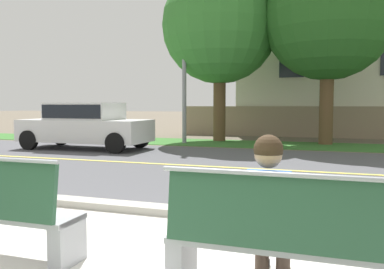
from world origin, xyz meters
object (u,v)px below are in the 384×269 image
(seated_person_blue, at_px, (269,207))
(shade_tree_left, at_px, (333,4))
(bench_right, at_px, (296,244))
(streetlamp, at_px, (186,33))
(car_white_far, at_px, (85,123))
(shade_tree_far_left, at_px, (223,16))

(seated_person_blue, distance_m, shade_tree_left, 13.07)
(bench_right, xyz_separation_m, shade_tree_left, (0.39, 12.47, 4.60))
(streetlamp, relative_size, shade_tree_left, 0.95)
(seated_person_blue, relative_size, streetlamp, 0.17)
(bench_right, xyz_separation_m, car_white_far, (-7.38, 8.48, 0.39))
(bench_right, height_order, car_white_far, car_white_far)
(bench_right, bearing_deg, shade_tree_left, 88.19)
(shade_tree_far_left, bearing_deg, streetlamp, -138.38)
(streetlamp, bearing_deg, car_white_far, -129.00)
(shade_tree_left, bearing_deg, shade_tree_far_left, 178.13)
(bench_right, relative_size, seated_person_blue, 1.57)
(streetlamp, xyz_separation_m, shade_tree_far_left, (1.18, 1.05, 0.76))
(bench_right, relative_size, car_white_far, 0.46)
(seated_person_blue, distance_m, car_white_far, 10.97)
(bench_right, distance_m, shade_tree_left, 13.30)
(shade_tree_far_left, bearing_deg, bench_right, -73.60)
(seated_person_blue, bearing_deg, shade_tree_far_left, 105.68)
(seated_person_blue, height_order, shade_tree_far_left, shade_tree_far_left)
(seated_person_blue, bearing_deg, car_white_far, 130.76)
(bench_right, relative_size, shade_tree_far_left, 0.26)
(shade_tree_left, bearing_deg, seated_person_blue, -92.86)
(bench_right, distance_m, seated_person_blue, 0.35)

